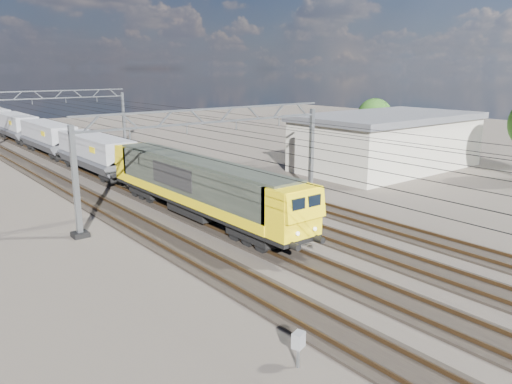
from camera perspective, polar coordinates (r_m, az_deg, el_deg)
ground at (r=32.24m, az=-0.84°, el=-3.54°), size 160.00×160.00×0.00m
track_outer_west at (r=29.13m, az=-10.26°, el=-5.55°), size 2.60×140.00×0.30m
track_loco at (r=31.10m, az=-3.76°, el=-4.09°), size 2.60×140.00×0.30m
track_inner_east at (r=33.43m, az=1.88°, el=-2.78°), size 2.60×140.00×0.30m
track_outer_east at (r=36.05m, az=6.73°, el=-1.62°), size 2.60×140.00×0.30m
catenary_gantry_mid at (r=34.50m, az=-4.94°, el=4.24°), size 19.90×0.90×7.11m
catenary_gantry_far at (r=67.29m, az=-22.40°, el=7.96°), size 19.90×0.90×7.11m
overhead_wires at (r=37.62m, az=-8.42°, el=7.78°), size 12.03×140.00×0.53m
locomotive at (r=32.82m, az=-6.69°, el=0.89°), size 2.76×21.10×3.62m
hopper_wagon_lead at (r=48.53m, az=-17.87°, el=4.42°), size 3.38×13.00×3.25m
hopper_wagon_mid at (r=61.91m, az=-22.64°, el=5.94°), size 3.38×13.00×3.25m
hopper_wagon_third at (r=75.59m, az=-25.70°, el=6.89°), size 3.38×13.00×3.25m
trackside_cabinet at (r=17.13m, az=4.88°, el=-16.62°), size 0.51×0.44×1.28m
industrial_shed at (r=51.32m, az=14.74°, el=5.67°), size 18.60×10.60×5.40m
tree_far at (r=62.44m, az=13.71°, el=8.29°), size 4.78×4.38×6.27m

